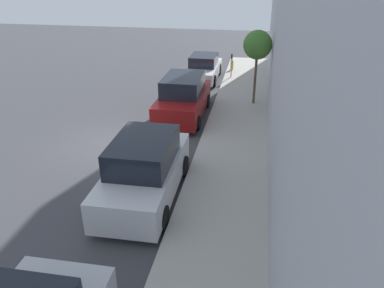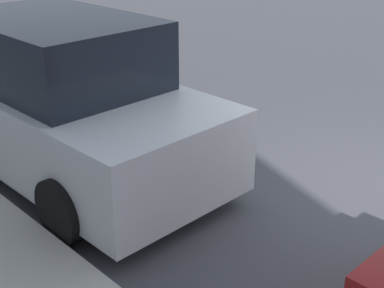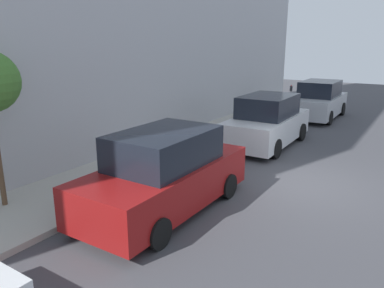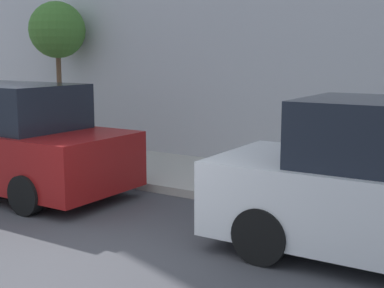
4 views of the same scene
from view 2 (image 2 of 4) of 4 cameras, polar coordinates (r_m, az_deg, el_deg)
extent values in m
cube|color=silver|center=(7.04, -13.82, 2.79)|extent=(2.04, 4.83, 0.96)
cube|color=black|center=(6.78, -14.55, 9.72)|extent=(1.77, 2.63, 0.80)
cylinder|color=black|center=(6.59, 0.19, -1.28)|extent=(0.22, 0.71, 0.71)
cylinder|color=black|center=(5.60, -13.69, -6.90)|extent=(0.22, 0.71, 0.71)
cylinder|color=black|center=(8.81, -13.46, 4.72)|extent=(0.22, 0.71, 0.71)
camera|label=1|loc=(15.75, -50.88, 29.25)|focal=35.00mm
camera|label=3|loc=(11.63, 90.74, 3.98)|focal=35.00mm
camera|label=4|loc=(11.98, 11.52, 20.43)|focal=50.00mm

